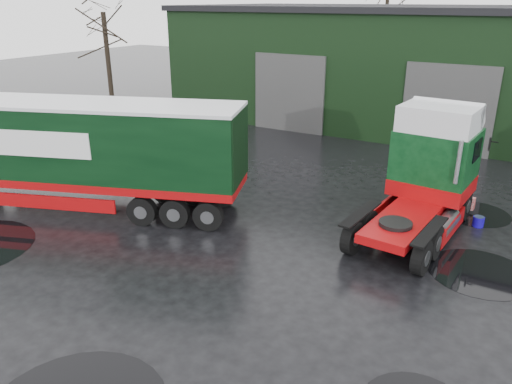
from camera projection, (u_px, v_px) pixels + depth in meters
ground at (249, 275)px, 12.90m from camera, size 100.00×100.00×0.00m
warehouse at (473, 68)px, 26.85m from camera, size 32.40×12.40×6.30m
hero_tractor at (417, 177)px, 14.42m from camera, size 3.03×6.19×3.73m
trailer_left at (68, 155)px, 16.48m from camera, size 11.89×6.35×3.66m
wash_bucket at (478, 222)px, 15.59m from camera, size 0.40×0.40×0.32m
tree_left at (106, 43)px, 29.03m from camera, size 4.40×4.40×8.50m
tree_back_a at (385, 25)px, 38.09m from camera, size 4.40×4.40×9.50m
puddle_1 at (480, 273)px, 12.99m from camera, size 2.65×2.65×0.01m
puddle_4 at (474, 214)px, 16.56m from camera, size 2.27×2.27×0.01m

